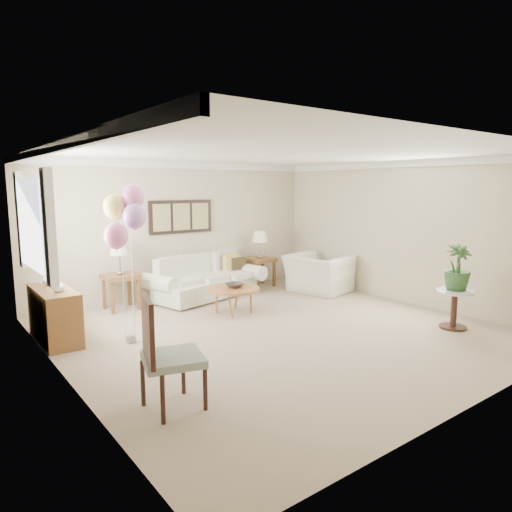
# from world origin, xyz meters

# --- Properties ---
(ground_plane) EXTENTS (6.00, 6.00, 0.00)m
(ground_plane) POSITION_xyz_m (0.00, 0.00, 0.00)
(ground_plane) COLOR tan
(room_shell) EXTENTS (6.04, 6.04, 2.60)m
(room_shell) POSITION_xyz_m (-0.11, 0.09, 1.63)
(room_shell) COLOR beige
(room_shell) RESTS_ON ground
(wall_art_triptych) EXTENTS (1.35, 0.06, 0.65)m
(wall_art_triptych) POSITION_xyz_m (0.00, 2.96, 1.55)
(wall_art_triptych) COLOR black
(wall_art_triptych) RESTS_ON ground
(sofa) EXTENTS (2.43, 1.28, 0.83)m
(sofa) POSITION_xyz_m (0.20, 2.43, 0.33)
(sofa) COLOR white
(sofa) RESTS_ON ground
(end_table_left) EXTENTS (0.58, 0.52, 0.63)m
(end_table_left) POSITION_xyz_m (-1.42, 2.56, 0.53)
(end_table_left) COLOR brown
(end_table_left) RESTS_ON ground
(end_table_right) EXTENTS (0.57, 0.52, 0.62)m
(end_table_right) POSITION_xyz_m (1.68, 2.61, 0.52)
(end_table_right) COLOR brown
(end_table_right) RESTS_ON ground
(lamp_left) EXTENTS (0.32, 0.32, 0.57)m
(lamp_left) POSITION_xyz_m (-1.42, 2.56, 1.06)
(lamp_left) COLOR gray
(lamp_left) RESTS_ON end_table_left
(lamp_right) EXTENTS (0.33, 0.33, 0.58)m
(lamp_right) POSITION_xyz_m (1.68, 2.61, 1.06)
(lamp_right) COLOR gray
(lamp_right) RESTS_ON end_table_right
(coffee_table) EXTENTS (0.88, 0.88, 0.45)m
(coffee_table) POSITION_xyz_m (0.01, 1.17, 0.41)
(coffee_table) COLOR #AA713E
(coffee_table) RESTS_ON ground
(decor_bowl) EXTENTS (0.30, 0.30, 0.07)m
(decor_bowl) POSITION_xyz_m (0.03, 1.16, 0.48)
(decor_bowl) COLOR #322622
(decor_bowl) RESTS_ON coffee_table
(armchair) EXTENTS (1.21, 1.33, 0.76)m
(armchair) POSITION_xyz_m (2.31, 1.47, 0.38)
(armchair) COLOR white
(armchair) RESTS_ON ground
(side_table) EXTENTS (0.55, 0.55, 0.59)m
(side_table) POSITION_xyz_m (2.21, -1.53, 0.45)
(side_table) COLOR silver
(side_table) RESTS_ON ground
(potted_plant) EXTENTS (0.52, 0.52, 0.70)m
(potted_plant) POSITION_xyz_m (2.24, -1.52, 0.94)
(potted_plant) COLOR #244620
(potted_plant) RESTS_ON side_table
(accent_chair) EXTENTS (0.68, 0.68, 1.13)m
(accent_chair) POSITION_xyz_m (-2.42, -1.27, 0.59)
(accent_chair) COLOR gray
(accent_chair) RESTS_ON ground
(credenza) EXTENTS (0.46, 1.20, 0.74)m
(credenza) POSITION_xyz_m (-2.76, 1.50, 0.37)
(credenza) COLOR brown
(credenza) RESTS_ON ground
(vase_white) EXTENTS (0.21, 0.21, 0.17)m
(vase_white) POSITION_xyz_m (-2.74, 1.26, 0.82)
(vase_white) COLOR silver
(vase_white) RESTS_ON credenza
(vase_sage) EXTENTS (0.22, 0.22, 0.19)m
(vase_sage) POSITION_xyz_m (-2.74, 1.78, 0.83)
(vase_sage) COLOR #B4B9AE
(vase_sage) RESTS_ON credenza
(balloon_cluster) EXTENTS (0.62, 0.55, 2.17)m
(balloon_cluster) POSITION_xyz_m (-1.96, 0.83, 1.76)
(balloon_cluster) COLOR gray
(balloon_cluster) RESTS_ON ground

